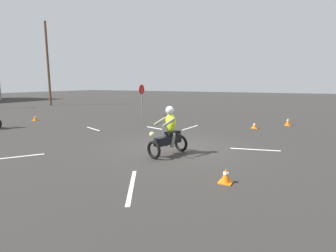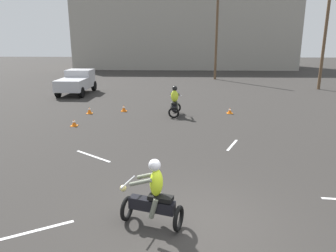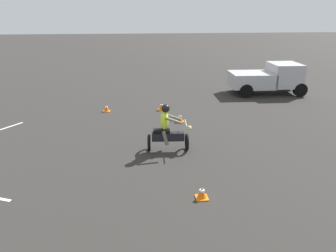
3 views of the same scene
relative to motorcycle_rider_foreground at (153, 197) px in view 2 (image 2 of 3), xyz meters
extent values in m
plane|color=#2D2B28|center=(0.98, 0.09, -0.73)|extent=(120.00, 120.00, 0.00)
torus|color=black|center=(-0.65, 0.21, -0.43)|extent=(0.28, 0.60, 0.60)
torus|color=black|center=(0.59, -0.19, -0.43)|extent=(0.28, 0.60, 0.60)
cube|color=black|center=(-0.03, 0.01, -0.21)|extent=(1.12, 0.56, 0.28)
cube|color=black|center=(0.18, -0.06, 0.01)|extent=(0.61, 0.42, 0.10)
cylinder|color=silver|center=(-0.61, 0.19, 0.27)|extent=(0.25, 0.68, 0.04)
sphere|color=#F2E08C|center=(-0.73, 0.23, 0.09)|extent=(0.20, 0.20, 0.16)
ellipsoid|color=#CCEA26|center=(0.08, -0.03, 0.37)|extent=(0.39, 0.47, 0.64)
cylinder|color=slate|center=(-0.14, 0.26, 0.42)|extent=(0.55, 0.25, 0.27)
cylinder|color=slate|center=(-0.27, -0.13, 0.42)|extent=(0.55, 0.25, 0.27)
cylinder|color=slate|center=(0.10, 0.11, -0.21)|extent=(0.27, 0.19, 0.51)
cylinder|color=slate|center=(0.02, -0.15, -0.21)|extent=(0.27, 0.19, 0.51)
sphere|color=silver|center=(0.04, -0.01, 0.79)|extent=(0.35, 0.35, 0.28)
torus|color=black|center=(0.30, 11.56, -0.43)|extent=(0.61, 0.14, 0.60)
torus|color=black|center=(0.22, 10.26, -0.43)|extent=(0.61, 0.14, 0.60)
cube|color=black|center=(0.26, 10.91, -0.21)|extent=(0.31, 1.11, 0.28)
cube|color=black|center=(0.25, 10.69, 0.01)|extent=(0.29, 0.58, 0.10)
cylinder|color=silver|center=(0.30, 11.51, 0.27)|extent=(0.70, 0.08, 0.04)
sphere|color=#F2E08C|center=(0.31, 11.64, 0.09)|extent=(0.17, 0.17, 0.16)
ellipsoid|color=#D8F233|center=(0.25, 10.79, 0.37)|extent=(0.42, 0.30, 0.64)
cylinder|color=slate|center=(0.47, 11.08, 0.42)|extent=(0.12, 0.55, 0.27)
cylinder|color=slate|center=(0.07, 11.10, 0.42)|extent=(0.12, 0.55, 0.27)
cylinder|color=slate|center=(0.39, 10.80, -0.21)|extent=(0.14, 0.25, 0.51)
cylinder|color=slate|center=(0.11, 10.82, -0.21)|extent=(0.14, 0.25, 0.51)
sphere|color=black|center=(0.26, 10.83, 0.79)|extent=(0.30, 0.30, 0.28)
cylinder|color=black|center=(-6.39, 19.03, -0.35)|extent=(0.27, 0.77, 0.76)
cylinder|color=black|center=(-8.09, 19.08, -0.35)|extent=(0.27, 0.77, 0.76)
cylinder|color=black|center=(-6.48, 15.93, -0.35)|extent=(0.27, 0.77, 0.76)
cylinder|color=black|center=(-8.18, 15.98, -0.35)|extent=(0.27, 0.77, 0.76)
cube|color=#B7B7BC|center=(-7.32, 16.51, 0.10)|extent=(1.97, 2.45, 0.80)
cube|color=#B7B7BC|center=(-7.26, 18.40, 0.35)|extent=(1.95, 1.65, 1.30)
cube|color=black|center=(-7.24, 19.05, 0.70)|extent=(1.70, 0.17, 0.56)
cube|color=orange|center=(3.38, 11.46, -0.71)|extent=(0.32, 0.32, 0.03)
cone|color=orange|center=(3.38, 11.46, -0.55)|extent=(0.24, 0.24, 0.30)
cylinder|color=white|center=(3.38, 11.46, -0.50)|extent=(0.13, 0.13, 0.05)
cube|color=orange|center=(-4.62, 8.47, -0.71)|extent=(0.32, 0.32, 0.03)
cone|color=orange|center=(-4.62, 8.47, -0.54)|extent=(0.24, 0.24, 0.30)
cylinder|color=white|center=(-4.62, 8.47, -0.50)|extent=(0.13, 0.13, 0.05)
cube|color=orange|center=(-2.73, 11.75, -0.71)|extent=(0.32, 0.32, 0.03)
cone|color=orange|center=(-2.73, 11.75, -0.53)|extent=(0.24, 0.24, 0.34)
cylinder|color=white|center=(-2.73, 11.75, -0.48)|extent=(0.13, 0.13, 0.05)
cube|color=orange|center=(-4.59, 11.11, -0.71)|extent=(0.32, 0.32, 0.03)
cone|color=orange|center=(-4.59, 11.11, -0.52)|extent=(0.24, 0.24, 0.35)
cylinder|color=white|center=(-4.59, 11.11, -0.47)|extent=(0.13, 0.13, 0.05)
cube|color=silver|center=(2.71, 5.90, -0.72)|extent=(0.66, 1.40, 0.01)
cube|color=silver|center=(-2.61, 4.42, -0.72)|extent=(1.56, 1.18, 0.01)
cube|color=silver|center=(-2.85, -0.46, -0.72)|extent=(1.89, 1.17, 0.01)
cylinder|color=brown|center=(11.87, 20.43, 3.65)|extent=(0.24, 0.24, 8.76)
cylinder|color=brown|center=(3.97, 26.42, 3.56)|extent=(0.24, 0.24, 8.56)
cube|color=gray|center=(0.93, 39.22, 3.52)|extent=(28.39, 8.95, 8.49)
camera|label=1|loc=(-7.72, -3.91, 1.70)|focal=28.00mm
camera|label=2|loc=(0.63, -6.77, 3.59)|focal=35.00mm
camera|label=3|loc=(10.59, 9.82, 3.87)|focal=35.00mm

